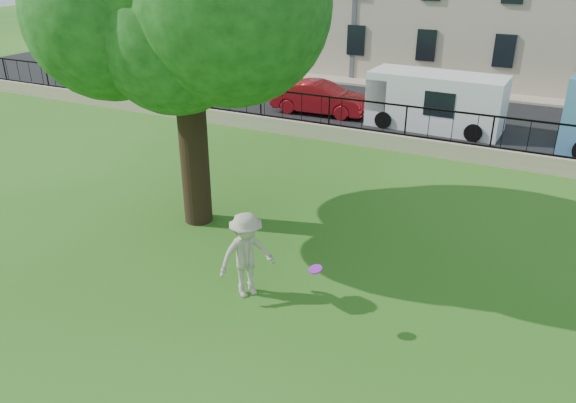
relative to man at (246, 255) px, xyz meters
The scene contains 9 objects.
ground 1.70m from the man, 70.85° to the right, with size 120.00×120.00×0.00m, color #266016.
retaining_wall 10.71m from the man, 87.54° to the left, with size 50.00×0.40×0.60m, color tan.
iron_railing 10.69m from the man, 87.54° to the left, with size 50.00×0.05×1.13m.
street 15.42m from the man, 88.29° to the left, with size 60.00×9.00×0.01m, color black.
sidewalk 20.60m from the man, 88.72° to the left, with size 60.00×1.40×0.12m, color tan.
man is the anchor object (origin of this frame).
frisbee 1.84m from the man, 12.75° to the right, with size 0.27×0.27×0.03m, color purple.
red_sedan 14.65m from the man, 107.21° to the left, with size 1.51×4.33×1.43m, color red.
white_van 14.10m from the man, 86.88° to the left, with size 5.37×2.09×2.26m, color white.
Camera 1 is at (4.90, -7.52, 6.92)m, focal length 35.00 mm.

